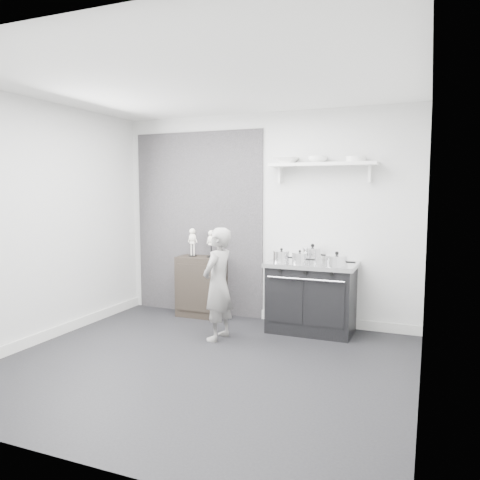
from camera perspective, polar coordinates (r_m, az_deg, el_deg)
name	(u,v)px	position (r m, az deg, el deg)	size (l,w,h in m)	color
ground	(202,364)	(4.78, -4.68, -14.85)	(4.00, 4.00, 0.00)	black
room_shell	(199,197)	(4.64, -5.00, 5.23)	(4.02, 3.62, 2.71)	silver
wall_shelf	(322,165)	(5.80, 10.02, 8.97)	(1.30, 0.26, 0.24)	white
stove	(311,297)	(5.75, 8.69, -6.86)	(1.06, 0.66, 0.85)	black
side_cabinet	(202,286)	(6.40, -4.71, -5.65)	(0.63, 0.37, 0.82)	black
child	(218,284)	(5.35, -2.70, -5.37)	(0.47, 0.31, 1.29)	gray
pot_front_left	(281,256)	(5.66, 5.08, -1.99)	(0.28, 0.20, 0.17)	white
pot_back_left	(312,254)	(5.80, 8.83, -1.68)	(0.34, 0.26, 0.21)	white
pot_front_right	(337,261)	(5.40, 11.72, -2.49)	(0.33, 0.25, 0.17)	white
pot_front_center	(300,258)	(5.51, 7.31, -2.22)	(0.27, 0.18, 0.17)	white
skeleton_full	(193,240)	(6.37, -5.80, -0.01)	(0.12, 0.08, 0.44)	white
skeleton_torso	(211,242)	(6.24, -3.53, -0.21)	(0.12, 0.08, 0.42)	white
bowl_large	(286,160)	(5.91, 5.67, 9.64)	(0.30, 0.30, 0.07)	white
bowl_small	(318,159)	(5.81, 9.45, 9.66)	(0.24, 0.24, 0.08)	white
plate_stack	(356,159)	(5.72, 13.94, 9.54)	(0.24, 0.24, 0.06)	silver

